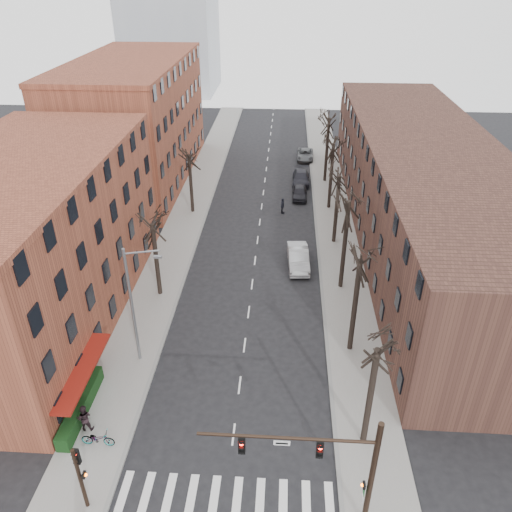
% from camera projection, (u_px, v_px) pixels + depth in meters
% --- Properties ---
extents(ground, '(160.00, 160.00, 0.00)m').
position_uv_depth(ground, '(226.00, 497.00, 26.08)').
color(ground, black).
rests_on(ground, ground).
extents(sidewalk_left, '(4.00, 90.00, 0.15)m').
position_uv_depth(sidewalk_left, '(191.00, 208.00, 56.54)').
color(sidewalk_left, gray).
rests_on(sidewalk_left, ground).
extents(sidewalk_right, '(4.00, 90.00, 0.15)m').
position_uv_depth(sidewalk_right, '(333.00, 211.00, 55.69)').
color(sidewalk_right, gray).
rests_on(sidewalk_right, ground).
extents(building_left_near, '(12.00, 26.00, 12.00)m').
position_uv_depth(building_left_near, '(31.00, 247.00, 36.77)').
color(building_left_near, brown).
rests_on(building_left_near, ground).
extents(building_left_far, '(12.00, 28.00, 14.00)m').
position_uv_depth(building_left_far, '(135.00, 124.00, 61.18)').
color(building_left_far, brown).
rests_on(building_left_far, ground).
extents(building_right, '(12.00, 50.00, 10.00)m').
position_uv_depth(building_right, '(423.00, 190.00, 48.46)').
color(building_right, '#4A2C22').
rests_on(building_right, ground).
extents(awning_left, '(1.20, 7.00, 0.15)m').
position_uv_depth(awning_left, '(90.00, 401.00, 31.74)').
color(awning_left, maroon).
rests_on(awning_left, ground).
extents(hedge, '(0.80, 6.00, 1.00)m').
position_uv_depth(hedge, '(81.00, 406.00, 30.56)').
color(hedge, '#153813').
rests_on(hedge, sidewalk_left).
extents(tree_right_a, '(5.20, 5.20, 10.00)m').
position_uv_depth(tree_right_a, '(363.00, 441.00, 29.12)').
color(tree_right_a, black).
rests_on(tree_right_a, ground).
extents(tree_right_b, '(5.20, 5.20, 10.80)m').
position_uv_depth(tree_right_b, '(349.00, 349.00, 35.99)').
color(tree_right_b, black).
rests_on(tree_right_b, ground).
extents(tree_right_c, '(5.20, 5.20, 11.60)m').
position_uv_depth(tree_right_c, '(340.00, 287.00, 42.86)').
color(tree_right_c, black).
rests_on(tree_right_c, ground).
extents(tree_right_d, '(5.20, 5.20, 10.00)m').
position_uv_depth(tree_right_d, '(333.00, 242.00, 49.74)').
color(tree_right_d, black).
rests_on(tree_right_d, ground).
extents(tree_right_e, '(5.20, 5.20, 10.80)m').
position_uv_depth(tree_right_e, '(328.00, 208.00, 56.61)').
color(tree_right_e, black).
rests_on(tree_right_e, ground).
extents(tree_right_f, '(5.20, 5.20, 11.60)m').
position_uv_depth(tree_right_f, '(324.00, 182.00, 63.48)').
color(tree_right_f, black).
rests_on(tree_right_f, ground).
extents(tree_left_a, '(5.20, 5.20, 9.50)m').
position_uv_depth(tree_left_a, '(161.00, 294.00, 41.96)').
color(tree_left_a, black).
rests_on(tree_left_a, ground).
extents(tree_left_b, '(5.20, 5.20, 9.50)m').
position_uv_depth(tree_left_b, '(193.00, 212.00, 55.70)').
color(tree_left_b, black).
rests_on(tree_left_b, ground).
extents(signal_mast_arm, '(8.14, 0.30, 7.20)m').
position_uv_depth(signal_mast_arm, '(339.00, 464.00, 22.70)').
color(signal_mast_arm, black).
rests_on(signal_mast_arm, ground).
extents(signal_pole_left, '(0.47, 0.44, 4.40)m').
position_uv_depth(signal_pole_left, '(80.00, 474.00, 24.31)').
color(signal_pole_left, black).
rests_on(signal_pole_left, ground).
extents(streetlight, '(2.45, 0.22, 9.03)m').
position_uv_depth(streetlight, '(134.00, 302.00, 32.50)').
color(streetlight, slate).
rests_on(streetlight, ground).
extents(silver_sedan, '(2.12, 5.27, 1.70)m').
position_uv_depth(silver_sedan, '(298.00, 258.00, 45.46)').
color(silver_sedan, '#B0B3B7').
rests_on(silver_sedan, ground).
extents(parked_car_near, '(1.71, 4.20, 1.43)m').
position_uv_depth(parked_car_near, '(300.00, 192.00, 58.70)').
color(parked_car_near, black).
rests_on(parked_car_near, ground).
extents(parked_car_mid, '(2.21, 5.25, 1.51)m').
position_uv_depth(parked_car_mid, '(301.00, 178.00, 62.60)').
color(parked_car_mid, black).
rests_on(parked_car_mid, ground).
extents(parked_car_far, '(2.38, 4.90, 1.34)m').
position_uv_depth(parked_car_far, '(305.00, 155.00, 70.31)').
color(parked_car_far, '#55585C').
rests_on(parked_car_far, ground).
extents(pedestrian_b, '(0.98, 0.82, 1.83)m').
position_uv_depth(pedestrian_b, '(84.00, 418.00, 29.25)').
color(pedestrian_b, black).
rests_on(pedestrian_b, sidewalk_left).
extents(pedestrian_crossing, '(0.54, 1.08, 1.77)m').
position_uv_depth(pedestrian_crossing, '(282.00, 206.00, 55.04)').
color(pedestrian_crossing, black).
rests_on(pedestrian_crossing, ground).
extents(bicycle, '(1.97, 0.73, 1.03)m').
position_uv_depth(bicycle, '(98.00, 438.00, 28.47)').
color(bicycle, gray).
rests_on(bicycle, sidewalk_left).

